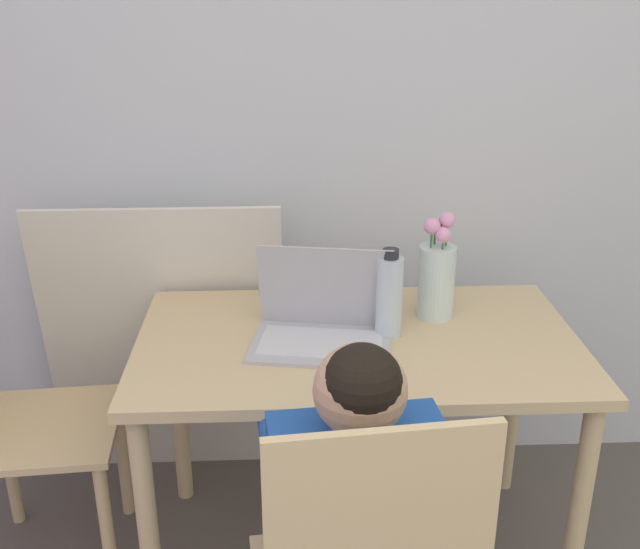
{
  "coord_description": "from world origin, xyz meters",
  "views": [
    {
      "loc": [
        -0.24,
        -0.06,
        1.61
      ],
      "look_at": [
        -0.16,
        1.7,
        0.89
      ],
      "focal_mm": 42.0,
      "sensor_mm": 36.0,
      "label": 1
    }
  ],
  "objects_px": {
    "flower_vase": "(437,275)",
    "person_seated": "(352,503)",
    "chair_spare": "(13,414)",
    "laptop": "(323,320)",
    "water_bottle": "(389,296)"
  },
  "relations": [
    {
      "from": "chair_spare",
      "to": "person_seated",
      "type": "height_order",
      "value": "person_seated"
    },
    {
      "from": "laptop",
      "to": "water_bottle",
      "type": "bearing_deg",
      "value": 15.96
    },
    {
      "from": "chair_spare",
      "to": "flower_vase",
      "type": "bearing_deg",
      "value": -89.13
    },
    {
      "from": "flower_vase",
      "to": "water_bottle",
      "type": "xyz_separation_m",
      "value": [
        -0.14,
        -0.11,
        -0.01
      ]
    },
    {
      "from": "chair_spare",
      "to": "person_seated",
      "type": "distance_m",
      "value": 1.06
    },
    {
      "from": "chair_spare",
      "to": "laptop",
      "type": "relative_size",
      "value": 2.48
    },
    {
      "from": "flower_vase",
      "to": "person_seated",
      "type": "bearing_deg",
      "value": -112.68
    },
    {
      "from": "chair_spare",
      "to": "water_bottle",
      "type": "xyz_separation_m",
      "value": [
        1.02,
        -0.0,
        0.33
      ]
    },
    {
      "from": "flower_vase",
      "to": "water_bottle",
      "type": "bearing_deg",
      "value": -142.88
    },
    {
      "from": "chair_spare",
      "to": "laptop",
      "type": "xyz_separation_m",
      "value": [
        0.84,
        -0.02,
        0.28
      ]
    },
    {
      "from": "person_seated",
      "to": "flower_vase",
      "type": "bearing_deg",
      "value": -118.52
    },
    {
      "from": "person_seated",
      "to": "water_bottle",
      "type": "relative_size",
      "value": 4.2
    },
    {
      "from": "person_seated",
      "to": "water_bottle",
      "type": "bearing_deg",
      "value": -109.74
    },
    {
      "from": "person_seated",
      "to": "flower_vase",
      "type": "distance_m",
      "value": 0.77
    },
    {
      "from": "chair_spare",
      "to": "person_seated",
      "type": "xyz_separation_m",
      "value": [
        0.87,
        -0.58,
        0.15
      ]
    }
  ]
}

